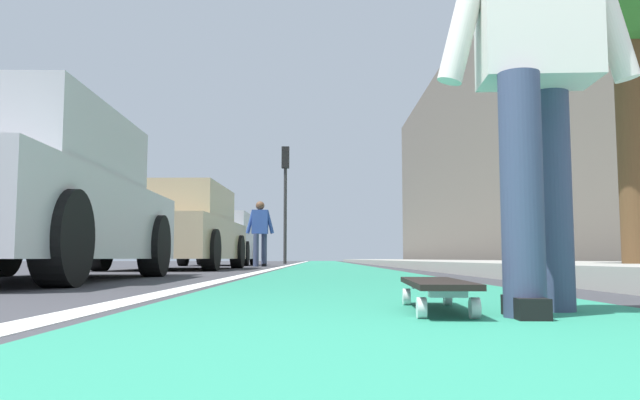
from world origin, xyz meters
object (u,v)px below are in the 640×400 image
object	(u,v)px
skateboard	(436,286)
pedestrian_distant	(260,229)
skater_person	(536,51)
parked_car_near	(25,198)
parked_car_mid	(177,229)
traffic_light	(285,183)
parked_car_far	(221,240)

from	to	relation	value
skateboard	pedestrian_distant	xyz separation A→B (m)	(13.27, 1.89, 0.82)
skater_person	parked_car_near	size ratio (longest dim) A/B	0.38
parked_car_mid	pedestrian_distant	world-z (taller)	pedestrian_distant
parked_car_mid	pedestrian_distant	distance (m)	4.29
parked_car_near	traffic_light	size ratio (longest dim) A/B	0.99
parked_car_near	pedestrian_distant	world-z (taller)	pedestrian_distant
skateboard	parked_car_mid	xyz separation A→B (m)	(9.13, 3.01, 0.63)
parked_car_mid	traffic_light	xyz separation A→B (m)	(11.92, -1.31, 2.27)
parked_car_mid	pedestrian_distant	bearing A→B (deg)	-15.13
parked_car_near	traffic_light	xyz separation A→B (m)	(17.87, -1.32, 2.28)
traffic_light	parked_car_mid	bearing A→B (deg)	173.71
pedestrian_distant	parked_car_mid	bearing A→B (deg)	164.87
parked_car_far	skater_person	bearing A→B (deg)	-167.38
skateboard	parked_car_mid	bearing A→B (deg)	18.27
traffic_light	pedestrian_distant	xyz separation A→B (m)	(-7.78, 0.20, -2.08)
skateboard	parked_car_far	xyz separation A→B (m)	(15.93, 3.25, 0.62)
pedestrian_distant	skater_person	bearing A→B (deg)	-170.52
skater_person	pedestrian_distant	distance (m)	13.60
skater_person	traffic_light	xyz separation A→B (m)	(21.20, 2.04, 2.06)
parked_car_far	traffic_light	xyz separation A→B (m)	(5.12, -1.56, 2.28)
parked_car_near	pedestrian_distant	distance (m)	10.15
parked_car_near	parked_car_far	xyz separation A→B (m)	(12.75, 0.23, -0.00)
parked_car_far	pedestrian_distant	size ratio (longest dim) A/B	2.75
skateboard	parked_car_near	world-z (taller)	parked_car_near
skateboard	skater_person	world-z (taller)	skater_person
parked_car_far	pedestrian_distant	xyz separation A→B (m)	(-2.66, -1.36, 0.20)
parked_car_mid	parked_car_far	bearing A→B (deg)	2.03
traffic_light	pedestrian_distant	size ratio (longest dim) A/B	2.70
traffic_light	skater_person	bearing A→B (deg)	-174.49
skateboard	pedestrian_distant	size ratio (longest dim) A/B	0.53
traffic_light	parked_car_near	bearing A→B (deg)	175.77
parked_car_near	traffic_light	world-z (taller)	traffic_light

